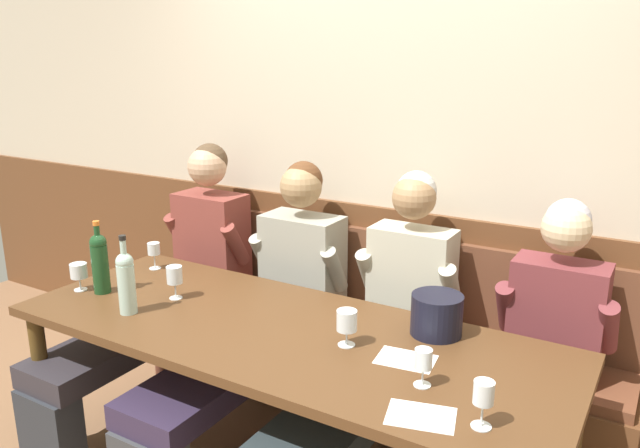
{
  "coord_description": "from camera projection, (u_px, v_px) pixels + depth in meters",
  "views": [
    {
      "loc": [
        1.32,
        -1.79,
        1.83
      ],
      "look_at": [
        -0.02,
        0.44,
        1.11
      ],
      "focal_mm": 34.69,
      "sensor_mm": 36.0,
      "label": 1
    }
  ],
  "objects": [
    {
      "name": "wine_glass_center_front",
      "position": [
        79.0,
        272.0,
        2.89
      ],
      "size": [
        0.08,
        0.08,
        0.13
      ],
      "color": "silver",
      "rests_on": "dining_table"
    },
    {
      "name": "wall_bench",
      "position": [
        361.0,
        360.0,
        3.23
      ],
      "size": [
        2.62,
        0.42,
        0.94
      ],
      "color": "brown",
      "rests_on": "ground"
    },
    {
      "name": "person_center_left_seat",
      "position": [
        172.0,
        279.0,
        3.32
      ],
      "size": [
        0.5,
        1.33,
        1.35
      ],
      "color": "#272A30",
      "rests_on": "ground"
    },
    {
      "name": "ice_bucket",
      "position": [
        437.0,
        315.0,
        2.44
      ],
      "size": [
        0.2,
        0.2,
        0.16
      ],
      "primitive_type": "cylinder",
      "color": "black",
      "rests_on": "dining_table"
    },
    {
      "name": "wine_glass_center_rear",
      "position": [
        423.0,
        361.0,
        2.05
      ],
      "size": [
        0.06,
        0.06,
        0.13
      ],
      "color": "silver",
      "rests_on": "dining_table"
    },
    {
      "name": "tasting_sheet_right_guest",
      "position": [
        406.0,
        359.0,
        2.25
      ],
      "size": [
        0.23,
        0.18,
        0.0
      ],
      "primitive_type": "cube",
      "rotation": [
        0.0,
        0.0,
        0.13
      ],
      "color": "white",
      "rests_on": "dining_table"
    },
    {
      "name": "wine_glass_right_end",
      "position": [
        175.0,
        277.0,
        2.79
      ],
      "size": [
        0.07,
        0.07,
        0.15
      ],
      "color": "silver",
      "rests_on": "dining_table"
    },
    {
      "name": "tasting_sheet_left_guest",
      "position": [
        421.0,
        416.0,
        1.9
      ],
      "size": [
        0.24,
        0.2,
        0.0
      ],
      "primitive_type": "cube",
      "rotation": [
        0.0,
        0.0,
        0.26
      ],
      "color": "white",
      "rests_on": "dining_table"
    },
    {
      "name": "wine_bottle_clear_water",
      "position": [
        126.0,
        280.0,
        2.62
      ],
      "size": [
        0.07,
        0.07,
        0.35
      ],
      "color": "#ABCABC",
      "rests_on": "dining_table"
    },
    {
      "name": "wine_bottle_amber_mid",
      "position": [
        100.0,
        261.0,
        2.84
      ],
      "size": [
        0.08,
        0.08,
        0.34
      ],
      "color": "#1A4220",
      "rests_on": "dining_table"
    },
    {
      "name": "wine_glass_mid_right",
      "position": [
        484.0,
        395.0,
        1.82
      ],
      "size": [
        0.06,
        0.06,
        0.15
      ],
      "color": "silver",
      "rests_on": "dining_table"
    },
    {
      "name": "person_right_seat",
      "position": [
        264.0,
        307.0,
        3.0
      ],
      "size": [
        0.52,
        1.33,
        1.3
      ],
      "color": "#36373B",
      "rests_on": "ground"
    },
    {
      "name": "wood_wainscot_panel",
      "position": [
        379.0,
        302.0,
        3.34
      ],
      "size": [
        6.8,
        0.03,
        1.06
      ],
      "primitive_type": "cube",
      "color": "brown",
      "rests_on": "ground"
    },
    {
      "name": "room_wall_back",
      "position": [
        389.0,
        140.0,
        3.15
      ],
      "size": [
        6.8,
        0.08,
        2.8
      ],
      "primitive_type": "cube",
      "color": "beige",
      "rests_on": "ground"
    },
    {
      "name": "dining_table",
      "position": [
        282.0,
        345.0,
        2.53
      ],
      "size": [
        2.32,
        0.87,
        0.75
      ],
      "color": "#50321A",
      "rests_on": "ground"
    },
    {
      "name": "wine_glass_by_bottle",
      "position": [
        347.0,
        322.0,
        2.34
      ],
      "size": [
        0.08,
        0.08,
        0.14
      ],
      "color": "silver",
      "rests_on": "dining_table"
    },
    {
      "name": "wine_glass_left_end",
      "position": [
        154.0,
        250.0,
        3.17
      ],
      "size": [
        0.06,
        0.06,
        0.14
      ],
      "color": "silver",
      "rests_on": "dining_table"
    },
    {
      "name": "person_center_right_seat",
      "position": [
        533.0,
        386.0,
        2.35
      ],
      "size": [
        0.49,
        1.32,
        1.26
      ],
      "color": "#34333E",
      "rests_on": "ground"
    },
    {
      "name": "person_left_seat",
      "position": [
        377.0,
        340.0,
        2.68
      ],
      "size": [
        0.5,
        1.32,
        1.31
      ],
      "color": "#313733",
      "rests_on": "ground"
    }
  ]
}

